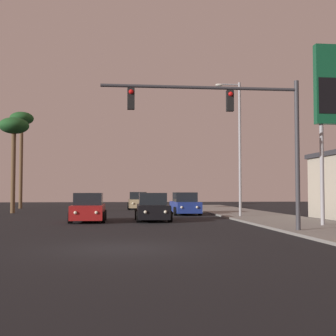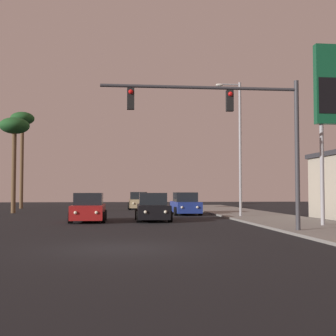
% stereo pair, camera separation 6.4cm
% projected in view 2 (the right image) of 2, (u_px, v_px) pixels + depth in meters
% --- Properties ---
extents(ground_plane, '(120.00, 120.00, 0.00)m').
position_uv_depth(ground_plane, '(119.00, 248.00, 14.69)').
color(ground_plane, black).
extents(sidewalk_right, '(5.00, 60.00, 0.12)m').
position_uv_depth(sidewalk_right, '(293.00, 223.00, 25.61)').
color(sidewalk_right, gray).
rests_on(sidewalk_right, ground).
extents(car_tan, '(2.04, 4.34, 1.68)m').
position_uv_depth(car_tan, '(139.00, 201.00, 45.59)').
color(car_tan, tan).
rests_on(car_tan, ground).
extents(car_blue, '(2.04, 4.33, 1.68)m').
position_uv_depth(car_blue, '(185.00, 205.00, 35.34)').
color(car_blue, navy).
rests_on(car_blue, ground).
extents(car_black, '(2.04, 4.33, 1.68)m').
position_uv_depth(car_black, '(153.00, 208.00, 28.02)').
color(car_black, black).
rests_on(car_black, ground).
extents(car_red, '(2.04, 4.32, 1.68)m').
position_uv_depth(car_red, '(89.00, 209.00, 27.31)').
color(car_red, maroon).
rests_on(car_red, ground).
extents(traffic_light_mast, '(8.59, 0.36, 6.50)m').
position_uv_depth(traffic_light_mast, '(240.00, 121.00, 20.07)').
color(traffic_light_mast, '#38383D').
rests_on(traffic_light_mast, sidewalk_right).
extents(street_lamp, '(1.74, 0.24, 9.00)m').
position_uv_depth(street_lamp, '(238.00, 141.00, 31.38)').
color(street_lamp, '#99999E').
rests_on(street_lamp, sidewalk_right).
extents(gas_station_sign, '(2.00, 0.42, 9.00)m').
position_uv_depth(gas_station_sign, '(334.00, 94.00, 23.34)').
color(gas_station_sign, '#99999E').
rests_on(gas_station_sign, sidewalk_right).
extents(palm_tree_mid, '(2.40, 2.40, 7.76)m').
position_uv_depth(palm_tree_mid, '(14.00, 130.00, 37.98)').
color(palm_tree_mid, brown).
rests_on(palm_tree_mid, ground).
extents(palm_tree_far, '(2.40, 2.40, 9.87)m').
position_uv_depth(palm_tree_far, '(22.00, 125.00, 47.85)').
color(palm_tree_far, brown).
rests_on(palm_tree_far, ground).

